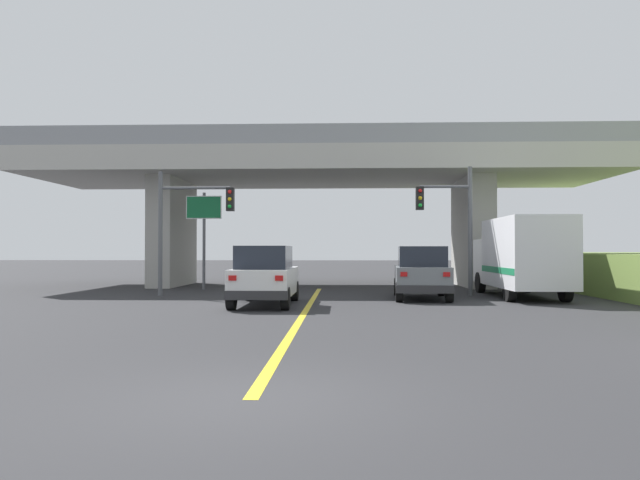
# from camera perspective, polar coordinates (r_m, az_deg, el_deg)

# --- Properties ---
(ground) EXTENTS (160.00, 160.00, 0.00)m
(ground) POSITION_cam_1_polar(r_m,az_deg,el_deg) (32.29, 0.11, -4.28)
(ground) COLOR #2B2B2D
(overpass_bridge) EXTENTS (29.61, 9.11, 7.65)m
(overpass_bridge) POSITION_cam_1_polar(r_m,az_deg,el_deg) (32.45, 0.11, 5.57)
(overpass_bridge) COLOR #B7B5AD
(overpass_bridge) RESTS_ON ground
(lane_divider_stripe) EXTENTS (0.20, 22.10, 0.01)m
(lane_divider_stripe) POSITION_cam_1_polar(r_m,az_deg,el_deg) (18.84, -1.38, -6.66)
(lane_divider_stripe) COLOR yellow
(lane_divider_stripe) RESTS_ON ground
(suv_lead) EXTENTS (1.96, 4.80, 2.02)m
(suv_lead) POSITION_cam_1_polar(r_m,az_deg,el_deg) (20.98, -5.11, -3.30)
(suv_lead) COLOR silver
(suv_lead) RESTS_ON ground
(suv_crossing) EXTENTS (2.29, 4.48, 2.02)m
(suv_crossing) POSITION_cam_1_polar(r_m,az_deg,el_deg) (23.88, 9.42, -3.01)
(suv_crossing) COLOR slate
(suv_crossing) RESTS_ON ground
(box_truck) EXTENTS (2.33, 7.04, 3.11)m
(box_truck) POSITION_cam_1_polar(r_m,az_deg,el_deg) (25.48, 18.24, -1.45)
(box_truck) COLOR silver
(box_truck) RESTS_ON ground
(traffic_signal_nearside) EXTENTS (2.32, 0.36, 5.32)m
(traffic_signal_nearside) POSITION_cam_1_polar(r_m,az_deg,el_deg) (25.84, 12.17, 2.17)
(traffic_signal_nearside) COLOR #56595E
(traffic_signal_nearside) RESTS_ON ground
(traffic_signal_farside) EXTENTS (3.16, 0.36, 5.13)m
(traffic_signal_farside) POSITION_cam_1_polar(r_m,az_deg,el_deg) (25.86, -12.30, 2.13)
(traffic_signal_farside) COLOR #56595E
(traffic_signal_farside) RESTS_ON ground
(highway_sign) EXTENTS (1.70, 0.17, 4.63)m
(highway_sign) POSITION_cam_1_polar(r_m,az_deg,el_deg) (29.79, -10.75, 2.06)
(highway_sign) COLOR #56595E
(highway_sign) RESTS_ON ground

